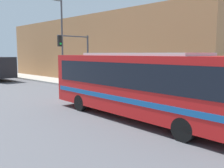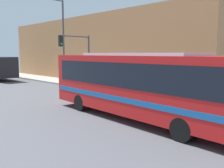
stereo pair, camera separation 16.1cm
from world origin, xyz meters
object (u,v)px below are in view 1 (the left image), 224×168
city_bus (141,82)px  parking_meter (116,79)px  fire_hydrant (176,94)px  traffic_light_pole (77,51)px  street_lamp (59,35)px

city_bus → parking_meter: size_ratio=8.36×
fire_hydrant → traffic_light_pole: traffic_light_pole is taller
traffic_light_pole → parking_meter: bearing=-74.5°
city_bus → street_lamp: 15.90m
parking_meter → street_lamp: street_lamp is taller
traffic_light_pole → fire_hydrant: bearing=-83.6°
fire_hydrant → city_bus: bearing=-167.8°
parking_meter → fire_hydrant: bearing=-90.0°
fire_hydrant → parking_meter: size_ratio=0.53×
city_bus → street_lamp: size_ratio=1.36×
city_bus → traffic_light_pole: traffic_light_pole is taller
city_bus → traffic_light_pole: (4.10, 10.46, 1.56)m
city_bus → fire_hydrant: bearing=15.6°
parking_meter → street_lamp: bearing=90.4°
city_bus → traffic_light_pole: bearing=72.0°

